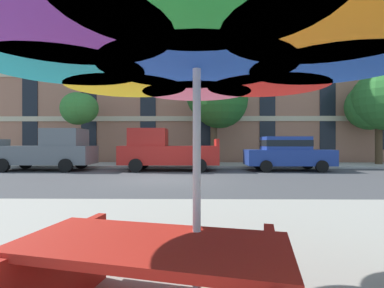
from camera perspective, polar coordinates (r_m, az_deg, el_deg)
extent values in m
plane|color=#424244|center=(11.24, -5.88, -7.17)|extent=(120.00, 120.00, 0.00)
cube|color=#B2ADA3|center=(17.97, -3.35, -4.26)|extent=(56.00, 3.60, 0.12)
cube|color=#A87056|center=(26.58, -2.05, 10.87)|extent=(42.50, 12.00, 12.80)
cube|color=beige|center=(20.16, -2.91, 5.14)|extent=(41.65, 0.08, 0.36)
cube|color=beige|center=(20.69, -2.91, 14.01)|extent=(41.65, 0.08, 0.36)
cube|color=beige|center=(21.68, -2.91, 22.24)|extent=(41.65, 0.08, 0.36)
cube|color=black|center=(23.94, -29.95, 13.05)|extent=(1.10, 0.06, 11.60)
cube|color=black|center=(22.13, -20.15, 14.14)|extent=(1.10, 0.06, 11.60)
cube|color=black|center=(21.04, -8.89, 14.89)|extent=(1.10, 0.06, 11.60)
cube|color=black|center=(20.77, 3.16, 15.09)|extent=(1.10, 0.06, 11.60)
cube|color=black|center=(21.37, 15.02, 14.66)|extent=(1.10, 0.06, 11.60)
cube|color=black|center=(22.76, 25.76, 13.74)|extent=(1.10, 0.06, 11.60)
cube|color=slate|center=(16.82, -27.69, -1.97)|extent=(5.10, 1.90, 0.96)
cube|color=slate|center=(16.32, -24.29, 1.23)|extent=(1.90, 1.75, 0.90)
cylinder|color=black|center=(16.87, -33.97, -3.60)|extent=(0.68, 0.22, 0.68)
cylinder|color=black|center=(18.46, -30.60, -3.29)|extent=(0.68, 0.22, 0.68)
cylinder|color=black|center=(15.29, -24.17, -3.98)|extent=(0.68, 0.22, 0.68)
cylinder|color=black|center=(17.03, -21.46, -3.56)|extent=(0.68, 0.22, 0.68)
cube|color=#B21E19|center=(14.85, -4.57, -2.24)|extent=(5.10, 1.90, 0.96)
cube|color=#B21E19|center=(14.99, -8.76, 1.34)|extent=(1.90, 1.75, 0.90)
cube|color=#B21E19|center=(14.82, 4.99, 0.31)|extent=(0.16, 1.75, 0.36)
cylinder|color=black|center=(15.76, 1.50, -3.85)|extent=(0.68, 0.22, 0.68)
cylinder|color=black|center=(13.87, 1.60, -4.39)|extent=(0.68, 0.22, 0.68)
cylinder|color=black|center=(16.04, -9.89, -3.78)|extent=(0.68, 0.22, 0.68)
cylinder|color=black|center=(14.18, -11.32, -4.29)|extent=(0.68, 0.22, 0.68)
cube|color=navy|center=(15.56, 18.86, -2.58)|extent=(4.40, 1.76, 0.80)
cube|color=navy|center=(15.50, 18.33, 0.15)|extent=(2.30, 1.55, 0.68)
cube|color=black|center=(15.50, 18.33, 0.15)|extent=(2.32, 1.57, 0.32)
cylinder|color=black|center=(16.87, 22.34, -3.73)|extent=(0.60, 0.22, 0.60)
cylinder|color=black|center=(15.25, 24.78, -4.14)|extent=(0.60, 0.22, 0.60)
cylinder|color=black|center=(16.07, 13.24, -3.92)|extent=(0.60, 0.22, 0.60)
cylinder|color=black|center=(14.36, 14.75, -4.39)|extent=(0.60, 0.22, 0.60)
cylinder|color=brown|center=(19.26, -21.80, -0.58)|extent=(0.35, 0.35, 2.40)
sphere|color=#387F33|center=(19.25, -21.11, 6.77)|extent=(1.88, 1.88, 1.88)
sphere|color=#387F33|center=(19.43, -22.20, 6.65)|extent=(2.07, 2.07, 2.07)
cylinder|color=brown|center=(18.12, 4.43, 0.39)|extent=(0.43, 0.43, 3.04)
sphere|color=#236023|center=(18.07, 3.90, 9.73)|extent=(3.14, 3.14, 3.14)
sphere|color=#236023|center=(17.98, 5.61, 8.82)|extent=(3.54, 3.54, 3.54)
sphere|color=#236023|center=(18.58, 4.30, 9.14)|extent=(2.39, 2.39, 2.39)
cylinder|color=#4C3823|center=(21.62, 33.58, -0.42)|extent=(0.42, 0.42, 2.47)
sphere|color=#2D702D|center=(21.51, 34.08, 7.51)|extent=(3.61, 3.61, 3.61)
sphere|color=#2D702D|center=(21.91, 32.41, 6.49)|extent=(3.11, 3.11, 3.11)
cylinder|color=silver|center=(2.09, 0.97, -5.92)|extent=(0.06, 0.06, 2.40)
cone|color=blue|center=(2.42, 26.07, 18.54)|extent=(1.16, 1.16, 0.43)
cone|color=red|center=(2.95, 14.91, 15.13)|extent=(1.16, 1.16, 0.43)
cone|color=#E5668C|center=(3.14, 0.92, 14.18)|extent=(1.16, 1.16, 0.43)
cone|color=yellow|center=(2.95, -13.07, 15.14)|extent=(1.16, 1.16, 0.43)
cone|color=#199EB2|center=(2.42, -24.19, 18.57)|extent=(1.16, 1.16, 0.43)
cone|color=blue|center=(2.23, 0.97, 21.31)|extent=(1.45, 1.45, 0.51)
cube|color=red|center=(2.01, -8.25, -19.59)|extent=(1.93, 1.17, 0.06)
cube|color=red|center=(2.67, -3.00, -21.42)|extent=(1.82, 0.66, 0.05)
cube|color=red|center=(2.52, -26.66, -24.43)|extent=(0.38, 1.38, 0.74)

